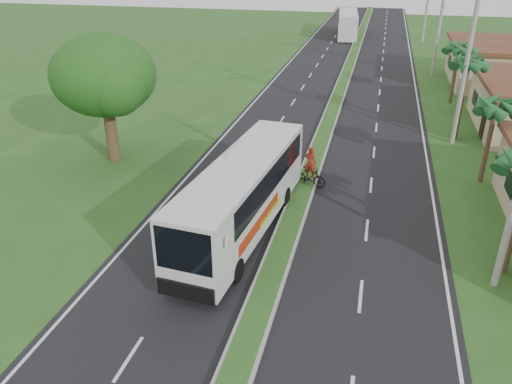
# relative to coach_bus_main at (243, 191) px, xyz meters

# --- Properties ---
(ground) EXTENTS (180.00, 180.00, 0.00)m
(ground) POSITION_rel_coach_bus_main_xyz_m (2.03, -3.61, -2.05)
(ground) COLOR #28501D
(ground) RESTS_ON ground
(road_asphalt) EXTENTS (14.00, 160.00, 0.02)m
(road_asphalt) POSITION_rel_coach_bus_main_xyz_m (2.03, 16.39, -2.04)
(road_asphalt) COLOR black
(road_asphalt) RESTS_ON ground
(median_strip) EXTENTS (1.20, 160.00, 0.18)m
(median_strip) POSITION_rel_coach_bus_main_xyz_m (2.03, 16.39, -1.94)
(median_strip) COLOR gray
(median_strip) RESTS_ON ground
(lane_edge_left) EXTENTS (0.12, 160.00, 0.01)m
(lane_edge_left) POSITION_rel_coach_bus_main_xyz_m (-4.67, 16.39, -2.05)
(lane_edge_left) COLOR silver
(lane_edge_left) RESTS_ON ground
(lane_edge_right) EXTENTS (0.12, 160.00, 0.01)m
(lane_edge_right) POSITION_rel_coach_bus_main_xyz_m (8.73, 16.39, -2.05)
(lane_edge_right) COLOR silver
(lane_edge_right) RESTS_ON ground
(shop_far) EXTENTS (8.60, 11.60, 3.82)m
(shop_far) POSITION_rel_coach_bus_main_xyz_m (16.03, 32.39, -0.12)
(shop_far) COLOR tan
(shop_far) RESTS_ON ground
(palm_verge_b) EXTENTS (2.40, 2.40, 5.05)m
(palm_verge_b) POSITION_rel_coach_bus_main_xyz_m (11.43, 8.39, 2.31)
(palm_verge_b) COLOR #473321
(palm_verge_b) RESTS_ON ground
(palm_verge_c) EXTENTS (2.40, 2.40, 5.85)m
(palm_verge_c) POSITION_rel_coach_bus_main_xyz_m (10.83, 15.39, 3.07)
(palm_verge_c) COLOR #473321
(palm_verge_c) RESTS_ON ground
(palm_verge_d) EXTENTS (2.40, 2.40, 5.25)m
(palm_verge_d) POSITION_rel_coach_bus_main_xyz_m (11.33, 24.39, 2.50)
(palm_verge_d) COLOR #473321
(palm_verge_d) RESTS_ON ground
(shade_tree) EXTENTS (6.30, 6.00, 7.54)m
(shade_tree) POSITION_rel_coach_bus_main_xyz_m (-10.08, 6.41, 2.98)
(shade_tree) COLOR #473321
(shade_tree) RESTS_ON ground
(utility_pole_b) EXTENTS (3.20, 0.28, 12.00)m
(utility_pole_b) POSITION_rel_coach_bus_main_xyz_m (10.50, 14.39, 4.21)
(utility_pole_b) COLOR gray
(utility_pole_b) RESTS_ON ground
(utility_pole_c) EXTENTS (1.60, 0.28, 11.00)m
(utility_pole_c) POSITION_rel_coach_bus_main_xyz_m (10.53, 34.39, 3.63)
(utility_pole_c) COLOR gray
(utility_pole_c) RESTS_ON ground
(utility_pole_d) EXTENTS (1.60, 0.28, 10.50)m
(utility_pole_d) POSITION_rel_coach_bus_main_xyz_m (10.53, 54.39, 3.37)
(utility_pole_d) COLOR gray
(utility_pole_d) RESTS_ON ground
(coach_bus_main) EXTENTS (3.50, 11.69, 3.72)m
(coach_bus_main) POSITION_rel_coach_bus_main_xyz_m (0.00, 0.00, 0.00)
(coach_bus_main) COLOR silver
(coach_bus_main) RESTS_ON ground
(coach_bus_far) EXTENTS (3.54, 11.90, 3.42)m
(coach_bus_far) POSITION_rel_coach_bus_main_xyz_m (0.13, 56.88, -0.11)
(coach_bus_far) COLOR silver
(coach_bus_far) RESTS_ON ground
(motorcyclist) EXTENTS (1.88, 0.89, 2.30)m
(motorcyclist) POSITION_rel_coach_bus_main_xyz_m (2.24, 5.46, -1.23)
(motorcyclist) COLOR black
(motorcyclist) RESTS_ON ground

